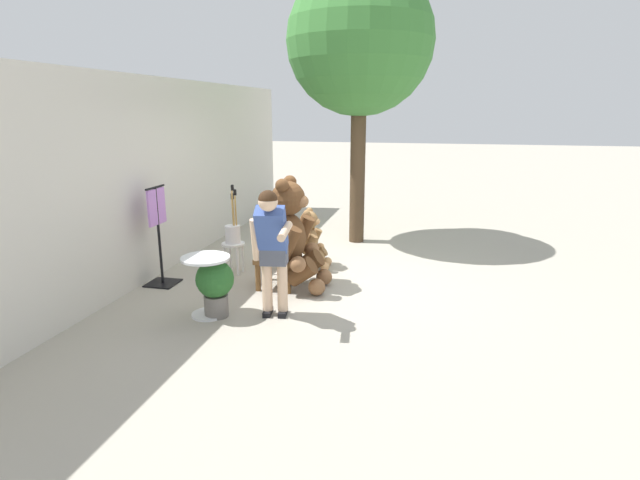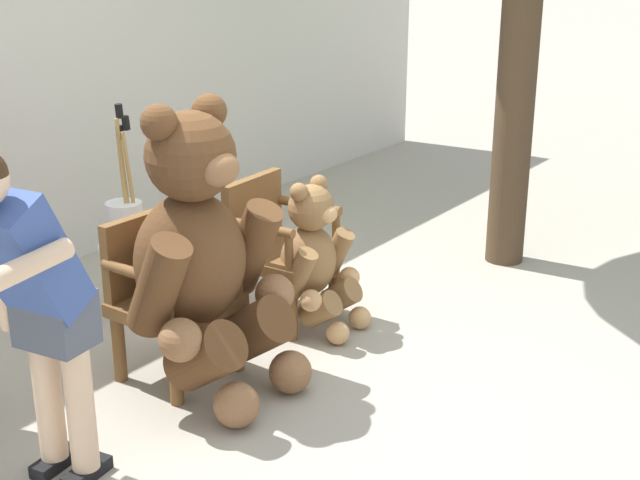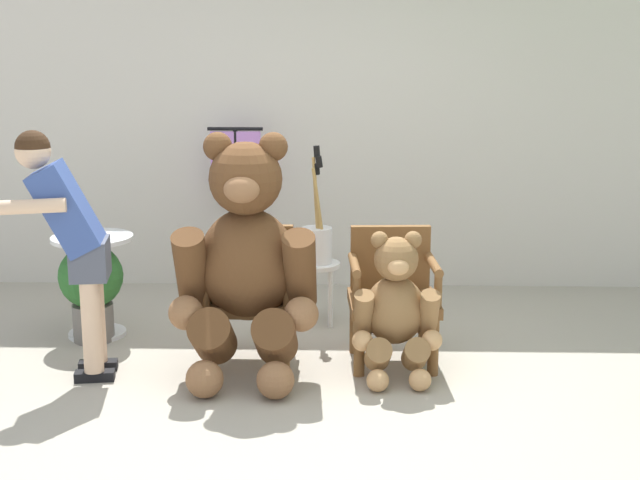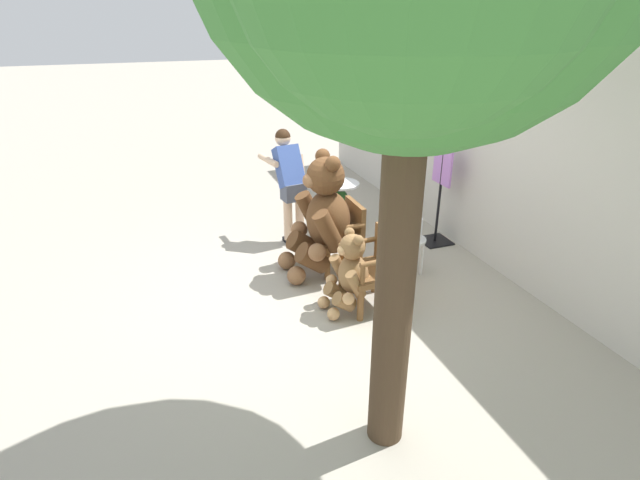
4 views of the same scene
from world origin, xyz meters
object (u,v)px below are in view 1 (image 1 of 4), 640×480
round_side_table (207,279)px  clothing_display_stand (159,234)px  brush_bucket (233,232)px  patio_tree (365,45)px  potted_plant (215,284)px  teddy_bear_small (311,239)px  white_stool (233,250)px  person_visitor (272,243)px  wooden_chair_right (292,237)px  wooden_chair_left (274,254)px  teddy_bear_large (292,235)px

round_side_table → clothing_display_stand: 1.43m
round_side_table → brush_bucket: bearing=11.5°
patio_tree → potted_plant: 5.03m
teddy_bear_small → white_stool: bearing=116.3°
teddy_bear_small → patio_tree: size_ratio=0.19×
person_visitor → wooden_chair_right: bearing=9.8°
wooden_chair_right → white_stool: (-0.51, 0.75, -0.11)m
wooden_chair_left → round_side_table: bearing=159.2°
teddy_bear_large → teddy_bear_small: bearing=-1.8°
wooden_chair_left → brush_bucket: 0.87m
potted_plant → clothing_display_stand: size_ratio=0.50×
person_visitor → patio_tree: bearing=-6.7°
round_side_table → potted_plant: size_ratio=1.06×
teddy_bear_large → round_side_table: (-1.14, 0.70, -0.29)m
wooden_chair_left → potted_plant: bearing=163.6°
wooden_chair_left → clothing_display_stand: size_ratio=0.63×
teddy_bear_large → round_side_table: size_ratio=2.09×
white_stool → brush_bucket: (0.00, -0.00, 0.28)m
wooden_chair_left → teddy_bear_small: (0.91, -0.29, -0.01)m
person_visitor → white_stool: person_visitor is taller
brush_bucket → clothing_display_stand: (-0.67, 0.79, 0.09)m
brush_bucket → round_side_table: bearing=-168.5°
potted_plant → person_visitor: bearing=-82.6°
teddy_bear_large → round_side_table: 1.37m
teddy_bear_large → potted_plant: (-1.14, 0.60, -0.34)m
white_stool → brush_bucket: brush_bucket is taller
person_visitor → patio_tree: size_ratio=0.33×
brush_bucket → round_side_table: size_ratio=1.19×
teddy_bear_small → person_visitor: bearing=-178.6°
potted_plant → wooden_chair_left: bearing=-16.4°
brush_bucket → wooden_chair_right: bearing=-55.8°
wooden_chair_left → brush_bucket: bearing=61.9°
patio_tree → clothing_display_stand: bearing=142.4°
teddy_bear_large → white_stool: bearing=68.4°
round_side_table → teddy_bear_small: bearing=-19.4°
wooden_chair_right → brush_bucket: bearing=124.2°
brush_bucket → potted_plant: 1.61m
person_visitor → clothing_display_stand: 2.04m
patio_tree → wooden_chair_right: bearing=156.8°
teddy_bear_small → clothing_display_stand: clothing_display_stand is taller
brush_bucket → potted_plant: bearing=-165.0°
white_stool → brush_bucket: size_ratio=0.54×
wooden_chair_left → teddy_bear_small: size_ratio=0.94×
person_visitor → white_stool: (1.45, 1.09, -0.56)m
person_visitor → teddy_bear_small: bearing=1.4°
teddy_bear_small → brush_bucket: size_ratio=1.07×
wooden_chair_left → brush_bucket: brush_bucket is taller
wooden_chair_right → clothing_display_stand: (-1.18, 1.54, 0.26)m
person_visitor → brush_bucket: bearing=36.8°
teddy_bear_small → round_side_table: teddy_bear_small is taller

